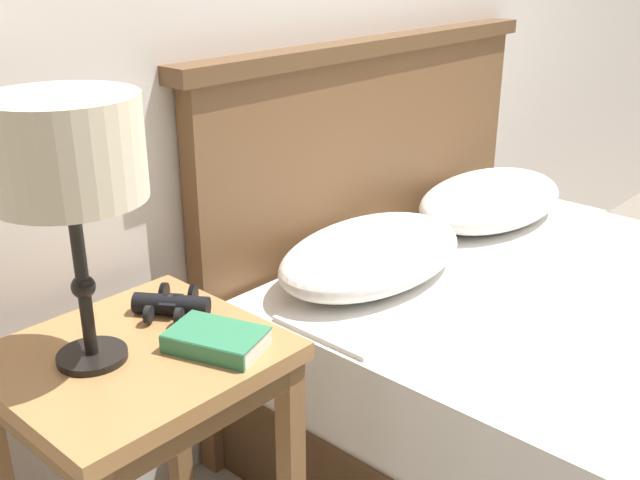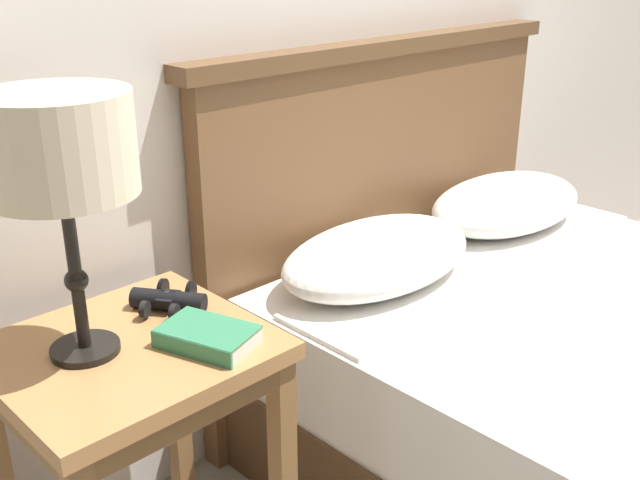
{
  "view_description": "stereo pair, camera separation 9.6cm",
  "coord_description": "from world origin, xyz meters",
  "views": [
    {
      "loc": [
        -1.32,
        -0.44,
        1.36
      ],
      "look_at": [
        -0.17,
        0.61,
        0.73
      ],
      "focal_mm": 42.0,
      "sensor_mm": 36.0,
      "label": 1
    },
    {
      "loc": [
        -1.25,
        -0.51,
        1.36
      ],
      "look_at": [
        -0.17,
        0.61,
        0.73
      ],
      "focal_mm": 42.0,
      "sensor_mm": 36.0,
      "label": 2
    }
  ],
  "objects": [
    {
      "name": "nightstand",
      "position": [
        -0.64,
        0.66,
        0.53
      ],
      "size": [
        0.51,
        0.47,
        0.63
      ],
      "color": "#AD7A47",
      "rests_on": "ground_plane"
    },
    {
      "name": "bed",
      "position": [
        0.4,
        0.04,
        0.29
      ],
      "size": [
        1.45,
        1.97,
        1.1
      ],
      "color": "#4E3520",
      "rests_on": "ground_plane"
    },
    {
      "name": "table_lamp",
      "position": [
        -0.71,
        0.69,
        1.02
      ],
      "size": [
        0.26,
        0.26,
        0.49
      ],
      "color": "black",
      "rests_on": "nightstand"
    },
    {
      "name": "book_on_nightstand",
      "position": [
        -0.53,
        0.55,
        0.65
      ],
      "size": [
        0.17,
        0.21,
        0.04
      ],
      "color": "silver",
      "rests_on": "nightstand"
    },
    {
      "name": "binoculars_pair",
      "position": [
        -0.5,
        0.73,
        0.65
      ],
      "size": [
        0.16,
        0.16,
        0.05
      ],
      "color": "black",
      "rests_on": "nightstand"
    }
  ]
}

